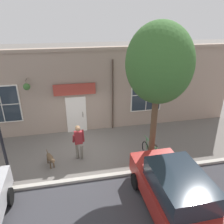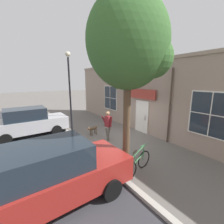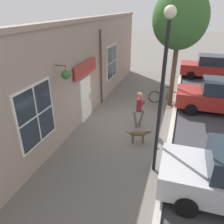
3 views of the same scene
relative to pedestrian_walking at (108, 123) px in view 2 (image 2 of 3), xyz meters
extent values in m
plane|color=#66605B|center=(-0.48, 0.28, -1.04)|extent=(90.00, 90.00, 0.00)
cube|color=#B2ADA3|center=(1.52, 0.28, -0.98)|extent=(0.20, 28.00, 0.12)
cube|color=gray|center=(-2.83, 0.28, 1.20)|extent=(0.30, 18.00, 4.48)
cube|color=gray|center=(-2.83, 0.28, 3.52)|extent=(0.42, 18.00, 0.16)
cube|color=white|center=(-2.66, 0.05, 0.01)|extent=(0.10, 1.10, 2.10)
cube|color=#232D38|center=(-2.63, 0.05, -0.04)|extent=(0.03, 0.90, 1.90)
cylinder|color=#47382D|center=(-2.57, 0.40, 0.01)|extent=(0.03, 0.03, 0.30)
cube|color=#AD3D33|center=(-2.56, 0.05, 1.51)|extent=(0.08, 2.20, 0.60)
cylinder|color=#47382D|center=(-2.60, 2.10, 0.98)|extent=(0.09, 0.09, 4.03)
cylinder|color=#47382D|center=(-2.44, -2.25, 2.20)|extent=(0.44, 0.04, 0.04)
cylinder|color=#47382D|center=(-2.26, -2.25, 2.02)|extent=(0.01, 0.01, 0.34)
cone|color=#2D2823|center=(-2.26, -2.25, 1.80)|extent=(0.32, 0.32, 0.18)
sphere|color=#3D6B33|center=(-2.26, -2.25, 1.89)|extent=(0.34, 0.34, 0.34)
cube|color=white|center=(-2.66, -3.68, 0.91)|extent=(0.08, 1.82, 2.02)
cube|color=#232D38|center=(-2.63, -3.68, 0.91)|extent=(0.03, 1.70, 1.90)
cube|color=white|center=(-2.61, -3.68, 0.91)|extent=(0.04, 0.04, 1.90)
cube|color=white|center=(-2.61, -3.68, 0.91)|extent=(0.04, 1.70, 0.04)
cube|color=white|center=(-2.66, 4.08, 0.91)|extent=(0.08, 1.82, 2.02)
cube|color=#232D38|center=(-2.63, 4.08, 0.91)|extent=(0.03, 1.70, 1.90)
cube|color=white|center=(-2.61, 4.08, 0.91)|extent=(0.04, 0.04, 1.90)
cube|color=white|center=(-2.61, 4.08, 0.91)|extent=(0.04, 1.70, 0.04)
cylinder|color=#6B665B|center=(0.12, 0.10, -0.62)|extent=(0.32, 0.17, 0.84)
cylinder|color=#6B665B|center=(-0.12, -0.10, -0.62)|extent=(0.32, 0.17, 0.84)
cube|color=maroon|center=(0.00, 0.00, 0.09)|extent=(0.27, 0.37, 0.61)
sphere|color=#936B4C|center=(0.02, 0.00, 0.55)|extent=(0.23, 0.23, 0.23)
sphere|color=brown|center=(-0.01, 0.00, 0.57)|extent=(0.22, 0.22, 0.22)
cylinder|color=maroon|center=(-0.08, 0.22, 0.12)|extent=(0.17, 0.11, 0.57)
cylinder|color=maroon|center=(0.13, -0.21, 0.14)|extent=(0.34, 0.13, 0.52)
ellipsoid|color=brown|center=(0.26, -1.29, -0.62)|extent=(0.75, 0.47, 0.22)
cylinder|color=brown|center=(0.44, -1.15, -0.88)|extent=(0.06, 0.06, 0.32)
cylinder|color=brown|center=(0.49, -1.29, -0.88)|extent=(0.06, 0.06, 0.32)
cylinder|color=brown|center=(0.04, -1.30, -0.88)|extent=(0.06, 0.06, 0.32)
cylinder|color=brown|center=(0.09, -1.43, -0.88)|extent=(0.06, 0.06, 0.32)
sphere|color=brown|center=(0.65, -1.15, -0.53)|extent=(0.18, 0.18, 0.18)
cone|color=brown|center=(0.76, -1.12, -0.55)|extent=(0.12, 0.12, 0.09)
cone|color=brown|center=(0.63, -1.11, -0.45)|extent=(0.06, 0.06, 0.07)
cone|color=brown|center=(0.66, -1.20, -0.45)|extent=(0.06, 0.06, 0.07)
cylinder|color=brown|center=(-0.15, -1.44, -0.57)|extent=(0.21, 0.10, 0.14)
cylinder|color=brown|center=(1.18, 3.02, 0.77)|extent=(0.25, 0.25, 3.62)
ellipsoid|color=#38662D|center=(1.18, 3.02, 3.51)|extent=(2.68, 2.41, 2.95)
sphere|color=#38662D|center=(0.60, 3.50, 3.04)|extent=(1.29, 1.29, 1.29)
torus|color=black|center=(0.30, 3.09, -0.71)|extent=(0.70, 0.12, 0.70)
torus|color=black|center=(1.30, 3.39, -0.71)|extent=(0.70, 0.12, 0.70)
cylinder|color=#33723F|center=(0.80, 3.24, -0.51)|extent=(0.95, 0.31, 0.22)
cylinder|color=#33723F|center=(0.98, 3.29, -0.37)|extent=(0.24, 0.10, 0.47)
cylinder|color=#33723F|center=(0.75, 3.23, -0.19)|extent=(0.80, 0.27, 0.18)
cylinder|color=#33723F|center=(0.38, 3.12, -0.39)|extent=(0.10, 0.06, 0.58)
cylinder|color=#33723F|center=(0.34, 3.11, -0.09)|extent=(0.46, 0.08, 0.03)
ellipsoid|color=black|center=(0.98, 3.29, -0.11)|extent=(0.27, 0.17, 0.10)
cube|color=#B7B7BC|center=(3.54, -3.44, -0.35)|extent=(4.33, 1.84, 0.76)
cube|color=#1E2833|center=(3.75, -3.44, 0.37)|extent=(2.26, 1.59, 0.68)
cylinder|color=black|center=(2.22, -4.35, -0.73)|extent=(0.62, 0.19, 0.62)
cylinder|color=black|center=(2.19, -2.59, -0.73)|extent=(0.62, 0.19, 0.62)
cylinder|color=black|center=(4.89, -4.30, -0.73)|extent=(0.62, 0.19, 0.62)
cylinder|color=black|center=(4.85, -2.54, -0.73)|extent=(0.62, 0.19, 0.62)
cube|color=maroon|center=(3.63, 2.89, -0.35)|extent=(4.33, 1.84, 0.76)
cube|color=#1E2833|center=(3.85, 2.90, 0.37)|extent=(2.26, 1.59, 0.68)
cylinder|color=black|center=(2.32, 1.99, -0.73)|extent=(0.62, 0.19, 0.62)
cylinder|color=black|center=(2.28, 3.75, -0.73)|extent=(0.62, 0.19, 0.62)
cylinder|color=black|center=(1.14, -2.76, 1.36)|extent=(0.11, 0.11, 4.81)
sphere|color=beige|center=(1.14, -2.76, 3.95)|extent=(0.32, 0.32, 0.32)
camera|label=1|loc=(8.54, -0.18, 5.14)|focal=35.00mm
camera|label=2|loc=(4.42, 6.85, 2.35)|focal=24.00mm
camera|label=3|loc=(1.62, -8.85, 4.10)|focal=35.00mm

